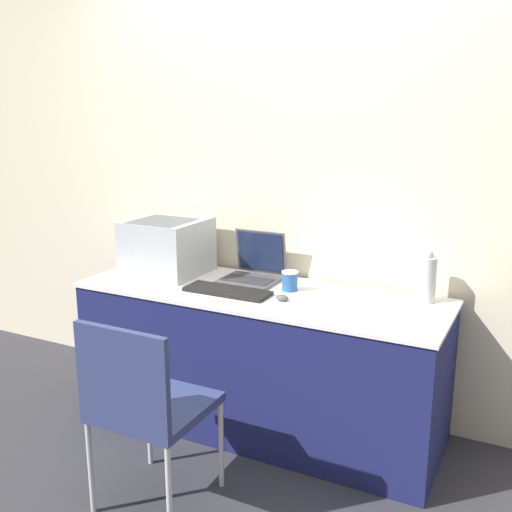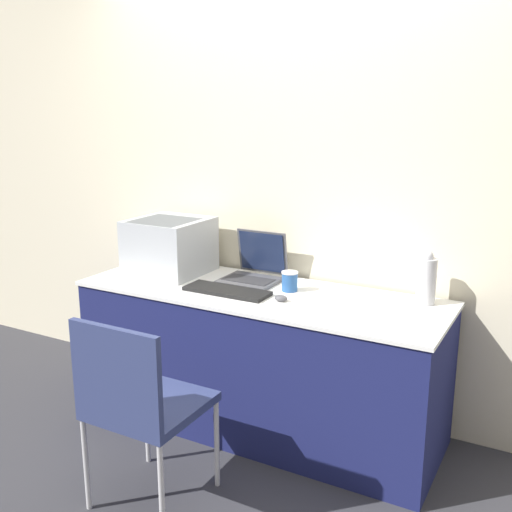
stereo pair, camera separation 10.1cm
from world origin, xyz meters
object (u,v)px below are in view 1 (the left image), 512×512
object	(u,v)px
printer	(167,245)
laptop_left	(253,270)
external_keyboard	(227,291)
coffee_cup	(290,281)
mouse	(282,298)
metal_pitcher	(427,278)
chair	(144,400)

from	to	relation	value
printer	laptop_left	size ratio (longest dim) A/B	1.36
external_keyboard	coffee_cup	distance (m)	0.33
mouse	metal_pitcher	size ratio (longest dim) A/B	0.26
external_keyboard	mouse	size ratio (longest dim) A/B	6.75
laptop_left	external_keyboard	xyz separation A→B (m)	(-0.01, -0.28, -0.05)
external_keyboard	chair	size ratio (longest dim) A/B	0.52
external_keyboard	coffee_cup	xyz separation A→B (m)	(0.27, 0.19, 0.04)
laptop_left	coffee_cup	distance (m)	0.28
laptop_left	coffee_cup	bearing A→B (deg)	-18.55
laptop_left	metal_pitcher	world-z (taller)	laptop_left
coffee_cup	chair	distance (m)	1.03
coffee_cup	chair	world-z (taller)	chair
laptop_left	coffee_cup	world-z (taller)	laptop_left
printer	chair	xyz separation A→B (m)	(0.53, -0.94, -0.42)
laptop_left	mouse	distance (m)	0.40
external_keyboard	metal_pitcher	distance (m)	1.01
laptop_left	metal_pitcher	size ratio (longest dim) A/B	1.15
printer	external_keyboard	bearing A→B (deg)	-19.92
printer	external_keyboard	distance (m)	0.56
printer	metal_pitcher	distance (m)	1.46
chair	external_keyboard	bearing A→B (deg)	92.01
printer	metal_pitcher	size ratio (longest dim) A/B	1.57
laptop_left	coffee_cup	size ratio (longest dim) A/B	2.94
mouse	metal_pitcher	xyz separation A→B (m)	(0.64, 0.31, 0.11)
coffee_cup	mouse	xyz separation A→B (m)	(0.04, -0.18, -0.04)
laptop_left	metal_pitcher	xyz separation A→B (m)	(0.94, 0.04, 0.06)
printer	laptop_left	distance (m)	0.53
laptop_left	coffee_cup	xyz separation A→B (m)	(0.26, -0.09, -0.01)
chair	coffee_cup	bearing A→B (deg)	75.50
external_keyboard	chair	bearing A→B (deg)	-87.99
mouse	coffee_cup	bearing A→B (deg)	102.03
external_keyboard	metal_pitcher	world-z (taller)	metal_pitcher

